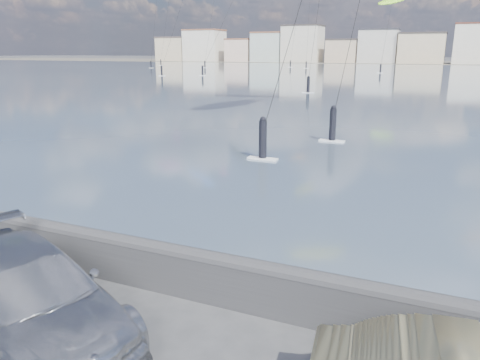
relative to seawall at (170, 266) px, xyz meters
name	(u,v)px	position (x,y,z in m)	size (l,w,h in m)	color
bay_water	(422,77)	(0.00, 88.80, -0.58)	(500.00, 177.00, 0.00)	#3A4D66
far_shore_strip	(439,63)	(0.00, 197.30, -0.57)	(500.00, 60.00, 0.00)	#4C473D
seawall	(170,266)	(0.00, 0.00, 0.00)	(400.00, 0.36, 1.08)	#28282B
far_buildings	(443,47)	(1.31, 183.30, 5.44)	(240.79, 13.26, 14.60)	beige
car_silver	(27,296)	(-1.43, -2.32, 0.19)	(2.16, 5.32, 1.54)	#BABDC3
kitesurfer_17	(392,2)	(-9.56, 113.32, 15.10)	(7.38, 17.14, 17.67)	#8CD826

